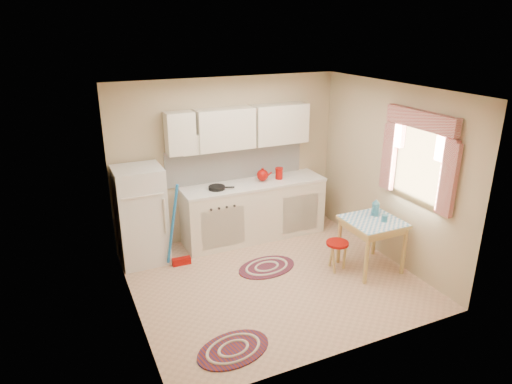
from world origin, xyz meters
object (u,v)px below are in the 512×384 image
(fridge, at_px, (141,216))
(base_cabinets, at_px, (254,211))
(table, at_px, (371,244))
(stool, at_px, (337,256))

(fridge, height_order, base_cabinets, fridge)
(base_cabinets, xyz_separation_m, table, (1.06, -1.58, -0.08))
(fridge, xyz_separation_m, stool, (2.37, -1.37, -0.49))
(base_cabinets, height_order, table, base_cabinets)
(base_cabinets, relative_size, table, 3.12)
(base_cabinets, distance_m, stool, 1.57)
(fridge, xyz_separation_m, table, (2.81, -1.53, -0.34))
(base_cabinets, distance_m, table, 1.90)
(fridge, distance_m, table, 3.22)
(stool, bearing_deg, table, -18.69)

